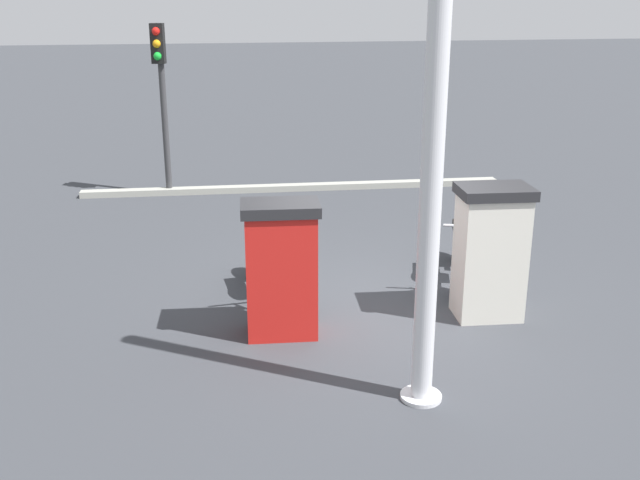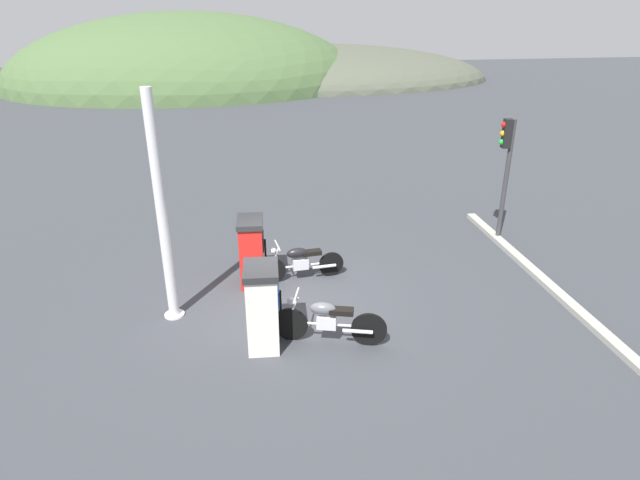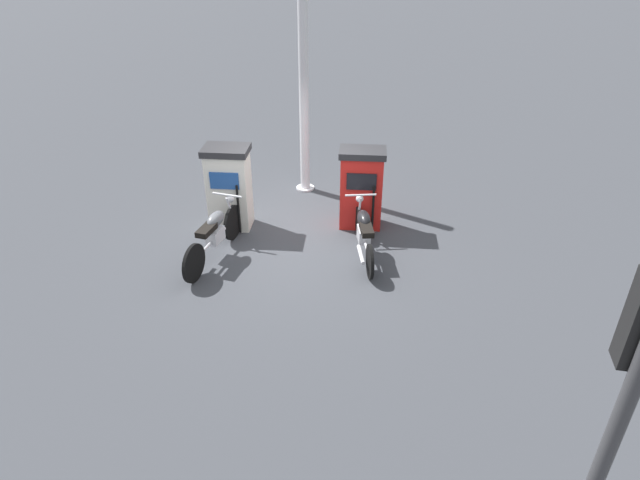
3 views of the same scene
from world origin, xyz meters
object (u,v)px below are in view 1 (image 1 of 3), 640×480
object	(u,v)px
fuel_pump_far	(281,269)
canopy_support_pole	(432,177)
motorcycle_near_pump	(461,247)
motorcycle_far_pump	(271,263)
fuel_pump_near	(490,252)
roadside_traffic_light	(161,79)

from	to	relation	value
fuel_pump_far	canopy_support_pole	distance (m)	2.44
motorcycle_near_pump	canopy_support_pole	bearing A→B (deg)	151.76
motorcycle_far_pump	canopy_support_pole	world-z (taller)	canopy_support_pole
fuel_pump_near	fuel_pump_far	size ratio (longest dim) A/B	1.04
motorcycle_far_pump	canopy_support_pole	size ratio (longest dim) A/B	0.43
fuel_pump_near	canopy_support_pole	distance (m)	2.58
fuel_pump_near	motorcycle_far_pump	distance (m)	2.72
fuel_pump_near	motorcycle_far_pump	bearing A→B (deg)	65.94
motorcycle_far_pump	roadside_traffic_light	distance (m)	5.97
motorcycle_near_pump	roadside_traffic_light	bearing A→B (deg)	35.17
fuel_pump_near	canopy_support_pole	world-z (taller)	canopy_support_pole
roadside_traffic_light	motorcycle_far_pump	bearing A→B (deg)	-167.06
motorcycle_near_pump	fuel_pump_near	bearing A→B (deg)	173.77
motorcycle_far_pump	roadside_traffic_light	xyz separation A→B (m)	(5.56, 1.28, 1.77)
fuel_pump_far	roadside_traffic_light	size ratio (longest dim) A/B	0.48
motorcycle_near_pump	roadside_traffic_light	size ratio (longest dim) A/B	0.63
canopy_support_pole	motorcycle_near_pump	bearing A→B (deg)	-28.24
motorcycle_far_pump	roadside_traffic_light	world-z (taller)	roadside_traffic_light
motorcycle_far_pump	fuel_pump_near	bearing A→B (deg)	-114.06
roadside_traffic_light	fuel_pump_near	bearing A→B (deg)	-150.66
motorcycle_far_pump	roadside_traffic_light	size ratio (longest dim) A/B	0.60
roadside_traffic_light	canopy_support_pole	bearing A→B (deg)	-164.37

